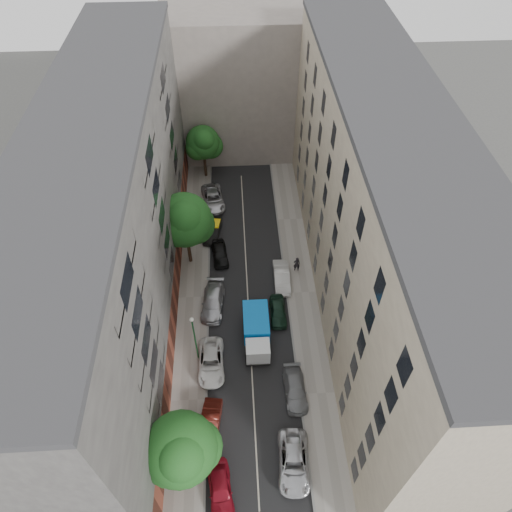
{
  "coord_description": "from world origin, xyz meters",
  "views": [
    {
      "loc": [
        -0.73,
        -28.47,
        36.93
      ],
      "look_at": [
        0.84,
        -0.09,
        6.0
      ],
      "focal_mm": 32.0,
      "sensor_mm": 36.0,
      "label": 1
    }
  ],
  "objects": [
    {
      "name": "tarp_truck",
      "position": [
        0.6,
        -5.31,
        1.45
      ],
      "size": [
        2.32,
        5.7,
        2.64
      ],
      "rotation": [
        0.0,
        0.0,
        0.0
      ],
      "color": "black",
      "rests_on": "ground"
    },
    {
      "name": "car_left_1",
      "position": [
        -3.6,
        -13.4,
        0.7
      ],
      "size": [
        2.05,
        4.4,
        1.39
      ],
      "primitive_type": "imported",
      "rotation": [
        0.0,
        0.0,
        -0.14
      ],
      "color": "#4F150F",
      "rests_on": "ground"
    },
    {
      "name": "pedestrian",
      "position": [
        5.31,
        3.03,
        1.1
      ],
      "size": [
        0.7,
        0.47,
        1.9
      ],
      "primitive_type": "imported",
      "rotation": [
        0.0,
        0.0,
        3.12
      ],
      "color": "black",
      "rests_on": "sidewalk_right"
    },
    {
      "name": "tree_near",
      "position": [
        -5.08,
        -17.11,
        5.37
      ],
      "size": [
        5.35,
        5.08,
        7.99
      ],
      "color": "#382619",
      "rests_on": "sidewalk_left"
    },
    {
      "name": "car_left_6",
      "position": [
        -3.6,
        14.6,
        0.74
      ],
      "size": [
        3.2,
        5.61,
        1.48
      ],
      "primitive_type": "imported",
      "rotation": [
        0.0,
        0.0,
        0.15
      ],
      "color": "#B5B5BA",
      "rests_on": "ground"
    },
    {
      "name": "car_left_5",
      "position": [
        -3.58,
        9.0,
        0.72
      ],
      "size": [
        2.25,
        4.55,
        1.43
      ],
      "primitive_type": "imported",
      "rotation": [
        0.0,
        0.0,
        -0.17
      ],
      "color": "black",
      "rests_on": "ground"
    },
    {
      "name": "ground",
      "position": [
        0.0,
        0.0,
        0.0
      ],
      "size": [
        120.0,
        120.0,
        0.0
      ],
      "primitive_type": "plane",
      "color": "#4C4C49",
      "rests_on": "ground"
    },
    {
      "name": "building_right",
      "position": [
        11.0,
        0.0,
        10.0
      ],
      "size": [
        8.0,
        44.0,
        20.0
      ],
      "primitive_type": "cube",
      "color": "#BEAF93",
      "rests_on": "ground"
    },
    {
      "name": "car_left_3",
      "position": [
        -3.47,
        -1.12,
        0.74
      ],
      "size": [
        2.58,
        5.29,
        1.48
      ],
      "primitive_type": "imported",
      "rotation": [
        0.0,
        0.0,
        -0.1
      ],
      "color": "#AFAFB4",
      "rests_on": "ground"
    },
    {
      "name": "tree_mid",
      "position": [
        -5.89,
        4.89,
        5.99
      ],
      "size": [
        5.74,
        5.53,
        8.89
      ],
      "color": "#382619",
      "rests_on": "sidewalk_left"
    },
    {
      "name": "lamp_post",
      "position": [
        -4.8,
        -6.94,
        3.96
      ],
      "size": [
        0.36,
        0.36,
        6.14
      ],
      "color": "#1A5D2D",
      "rests_on": "sidewalk_left"
    },
    {
      "name": "road_surface",
      "position": [
        0.0,
        0.0,
        0.01
      ],
      "size": [
        8.0,
        44.0,
        0.02
      ],
      "primitive_type": "cube",
      "color": "black",
      "rests_on": "ground"
    },
    {
      "name": "car_right_1",
      "position": [
        3.6,
        -10.8,
        0.65
      ],
      "size": [
        1.93,
        4.51,
        1.29
      ],
      "primitive_type": "imported",
      "rotation": [
        0.0,
        0.0,
        0.03
      ],
      "color": "slate",
      "rests_on": "ground"
    },
    {
      "name": "car_left_4",
      "position": [
        -2.8,
        5.4,
        0.69
      ],
      "size": [
        2.08,
        4.19,
        1.37
      ],
      "primitive_type": "imported",
      "rotation": [
        0.0,
        0.0,
        0.12
      ],
      "color": "black",
      "rests_on": "ground"
    },
    {
      "name": "car_left_2",
      "position": [
        -3.6,
        -7.8,
        0.69
      ],
      "size": [
        2.39,
        5.03,
        1.39
      ],
      "primitive_type": "imported",
      "rotation": [
        0.0,
        0.0,
        0.02
      ],
      "color": "silver",
      "rests_on": "ground"
    },
    {
      "name": "car_left_0",
      "position": [
        -2.8,
        -18.27,
        0.73
      ],
      "size": [
        2.24,
        4.46,
        1.46
      ],
      "primitive_type": "imported",
      "rotation": [
        0.0,
        0.0,
        0.13
      ],
      "color": "maroon",
      "rests_on": "ground"
    },
    {
      "name": "car_right_2",
      "position": [
        2.85,
        -2.6,
        0.66
      ],
      "size": [
        1.59,
        3.9,
        1.33
      ],
      "primitive_type": "imported",
      "rotation": [
        0.0,
        0.0,
        -0.01
      ],
      "color": "black",
      "rests_on": "ground"
    },
    {
      "name": "building_endcap",
      "position": [
        0.0,
        28.0,
        9.0
      ],
      "size": [
        18.0,
        12.0,
        18.0
      ],
      "primitive_type": "cube",
      "color": "gray",
      "rests_on": "ground"
    },
    {
      "name": "car_right_0",
      "position": [
        2.8,
        -16.72,
        0.71
      ],
      "size": [
        2.67,
        5.23,
        1.42
      ],
      "primitive_type": "imported",
      "rotation": [
        0.0,
        0.0,
        -0.06
      ],
      "color": "#BCBDC1",
      "rests_on": "ground"
    },
    {
      "name": "tree_far",
      "position": [
        -4.5,
        19.89,
        5.02
      ],
      "size": [
        4.63,
        4.25,
        7.28
      ],
      "color": "#382619",
      "rests_on": "sidewalk_left"
    },
    {
      "name": "sidewalk_left",
      "position": [
        -5.5,
        0.0,
        0.07
      ],
      "size": [
        3.0,
        44.0,
        0.15
      ],
      "primitive_type": "cube",
      "color": "gray",
      "rests_on": "ground"
    },
    {
      "name": "building_left",
      "position": [
        -11.0,
        0.0,
        10.0
      ],
      "size": [
        8.0,
        44.0,
        20.0
      ],
      "primitive_type": "cube",
      "color": "#474542",
      "rests_on": "ground"
    },
    {
      "name": "car_right_3",
      "position": [
        3.6,
        1.6,
        0.74
      ],
      "size": [
        1.59,
        4.51,
        1.48
      ],
      "primitive_type": "imported",
      "rotation": [
        0.0,
        0.0,
        -0.0
      ],
      "color": "silver",
      "rests_on": "ground"
    },
    {
      "name": "sidewalk_right",
      "position": [
        5.5,
        0.0,
        0.07
      ],
      "size": [
        3.0,
        44.0,
        0.15
      ],
      "primitive_type": "cube",
      "color": "gray",
      "rests_on": "ground"
    }
  ]
}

